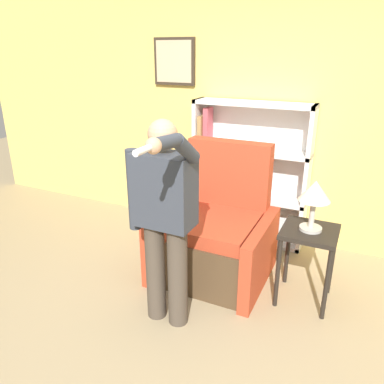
{
  "coord_description": "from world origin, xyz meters",
  "views": [
    {
      "loc": [
        0.95,
        -1.86,
        2.0
      ],
      "look_at": [
        -0.23,
        0.61,
        0.95
      ],
      "focal_mm": 35.0,
      "sensor_mm": 36.0,
      "label": 1
    }
  ],
  "objects_px": {
    "table_lamp": "(315,194)",
    "side_table": "(309,243)",
    "bookcase": "(243,172)",
    "armchair": "(216,235)",
    "person_standing": "(164,215)"
  },
  "relations": [
    {
      "from": "armchair",
      "to": "table_lamp",
      "type": "distance_m",
      "value": 1.02
    },
    {
      "from": "bookcase",
      "to": "armchair",
      "type": "height_order",
      "value": "bookcase"
    },
    {
      "from": "side_table",
      "to": "table_lamp",
      "type": "height_order",
      "value": "table_lamp"
    },
    {
      "from": "bookcase",
      "to": "table_lamp",
      "type": "xyz_separation_m",
      "value": [
        0.87,
        -0.91,
        0.21
      ]
    },
    {
      "from": "bookcase",
      "to": "table_lamp",
      "type": "distance_m",
      "value": 1.28
    },
    {
      "from": "armchair",
      "to": "side_table",
      "type": "distance_m",
      "value": 0.85
    },
    {
      "from": "side_table",
      "to": "bookcase",
      "type": "bearing_deg",
      "value": 133.42
    },
    {
      "from": "bookcase",
      "to": "table_lamp",
      "type": "relative_size",
      "value": 3.67
    },
    {
      "from": "armchair",
      "to": "person_standing",
      "type": "bearing_deg",
      "value": -96.26
    },
    {
      "from": "person_standing",
      "to": "armchair",
      "type": "bearing_deg",
      "value": 83.74
    },
    {
      "from": "armchair",
      "to": "side_table",
      "type": "bearing_deg",
      "value": -5.9
    },
    {
      "from": "bookcase",
      "to": "side_table",
      "type": "distance_m",
      "value": 1.28
    },
    {
      "from": "bookcase",
      "to": "person_standing",
      "type": "relative_size",
      "value": 0.96
    },
    {
      "from": "table_lamp",
      "to": "side_table",
      "type": "bearing_deg",
      "value": -45.0
    },
    {
      "from": "table_lamp",
      "to": "bookcase",
      "type": "bearing_deg",
      "value": 133.42
    }
  ]
}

